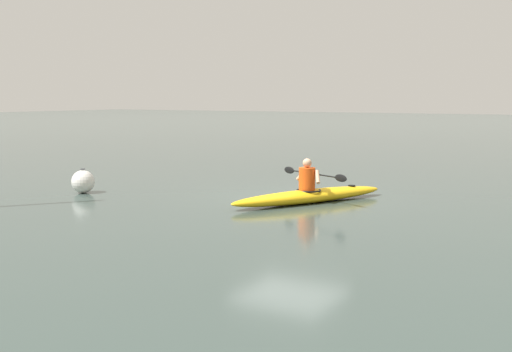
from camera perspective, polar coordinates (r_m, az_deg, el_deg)
The scene contains 4 objects.
ground_plane at distance 16.02m, azimuth 3.04°, elevation -1.92°, with size 160.00×160.00×0.00m, color #384742.
kayak at distance 15.31m, azimuth 4.75°, elevation -1.75°, with size 2.44×4.24×0.31m.
kayaker at distance 15.20m, azimuth 4.56°, elevation -0.06°, with size 2.11×1.01×0.73m.
mooring_buoy_channel_marker at distance 17.33m, azimuth -14.94°, elevation -0.48°, with size 0.59×0.59×0.63m.
Camera 1 is at (-7.41, 13.99, 2.48)m, focal length 45.57 mm.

